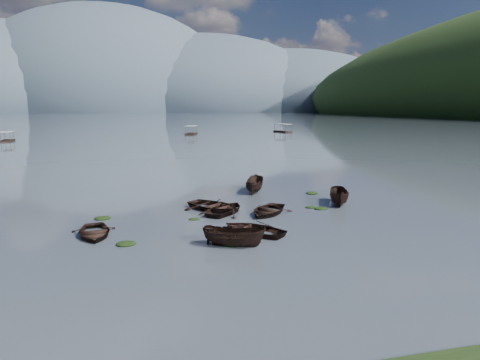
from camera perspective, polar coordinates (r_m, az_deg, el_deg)
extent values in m
plane|color=#4A525C|center=(24.52, 6.75, -9.20)|extent=(2400.00, 2400.00, 0.00)
ellipsoid|color=#475666|center=(955.51, -29.29, 7.94)|extent=(520.00, 520.00, 280.00)
ellipsoid|color=#475666|center=(923.20, -17.13, 8.72)|extent=(520.00, 520.00, 340.00)
ellipsoid|color=#475666|center=(933.58, -4.63, 9.11)|extent=(520.00, 520.00, 260.00)
ellipsoid|color=#475666|center=(978.44, 5.97, 9.12)|extent=(520.00, 520.00, 220.00)
imported|color=black|center=(28.36, -18.86, -7.05)|extent=(3.26, 4.28, 0.83)
imported|color=black|center=(32.67, -1.91, -4.35)|extent=(5.14, 5.32, 0.90)
imported|color=black|center=(24.96, -0.81, -8.79)|extent=(3.98, 2.87, 1.44)
imported|color=black|center=(27.45, 1.76, -7.07)|extent=(5.17, 5.27, 0.89)
imported|color=black|center=(36.35, 13.08, -3.16)|extent=(2.99, 4.34, 1.57)
imported|color=black|center=(33.51, -3.42, -4.00)|extent=(5.65, 5.94, 1.00)
imported|color=black|center=(32.34, 3.71, -4.50)|extent=(5.11, 5.31, 0.90)
imported|color=black|center=(40.51, 1.90, -1.60)|extent=(3.05, 4.43, 1.60)
ellipsoid|color=black|center=(26.02, -14.95, -8.35)|extent=(1.16, 0.95, 0.25)
ellipsoid|color=black|center=(27.52, -1.32, -7.03)|extent=(0.94, 0.75, 0.21)
ellipsoid|color=black|center=(25.20, -0.88, -8.61)|extent=(1.37, 1.09, 0.30)
ellipsoid|color=black|center=(34.65, 9.42, -3.66)|extent=(0.88, 0.74, 0.20)
ellipsoid|color=black|center=(34.28, 10.76, -3.85)|extent=(1.09, 0.87, 0.23)
ellipsoid|color=black|center=(32.31, -17.83, -4.97)|extent=(1.17, 0.94, 0.25)
ellipsoid|color=black|center=(30.80, -6.09, -5.27)|extent=(0.82, 0.69, 0.17)
ellipsoid|color=black|center=(40.18, 9.57, -1.83)|extent=(1.17, 0.93, 0.25)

